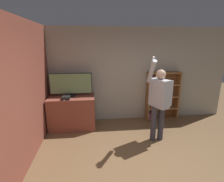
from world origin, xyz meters
The scene contains 8 objects.
wall_back centered at (0.00, 2.64, 1.35)m, with size 6.23×0.06×2.70m.
wall_side_brick centered at (-2.15, 1.31, 1.35)m, with size 0.06×4.21×2.70m.
tv_ledge centered at (-1.47, 2.21, 0.44)m, with size 1.21×0.71×0.88m.
television centered at (-1.47, 2.27, 1.20)m, with size 1.11×0.22×0.62m.
game_console centered at (-1.58, 1.99, 0.92)m, with size 0.20×0.21×0.08m.
remote_loose centered at (-1.63, 1.94, 0.89)m, with size 0.09×0.14×0.02m.
bookshelf centered at (1.07, 2.47, 0.73)m, with size 0.95×0.28×1.45m.
person centered at (0.59, 1.30, 1.04)m, with size 0.60×0.58×2.00m.
Camera 1 is at (-0.88, -2.32, 2.24)m, focal length 28.00 mm.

